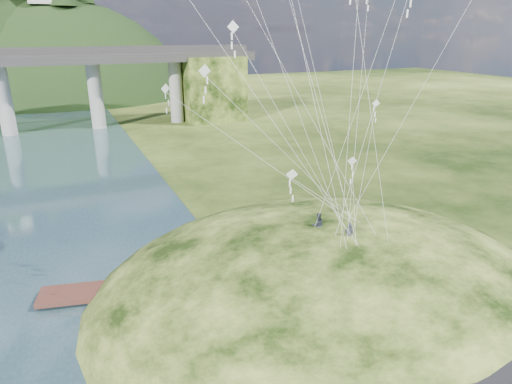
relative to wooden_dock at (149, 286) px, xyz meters
name	(u,v)px	position (x,y,z in m)	size (l,w,h in m)	color
ground	(236,334)	(4.03, -7.23, -0.48)	(320.00, 320.00, 0.00)	black
grass_hill	(327,308)	(12.03, -5.23, -1.98)	(36.00, 32.00, 13.00)	black
footpath	(449,375)	(11.49, -16.97, 1.61)	(22.29, 5.84, 0.83)	black
wooden_dock	(149,286)	(0.00, 0.00, 0.00)	(15.29, 5.42, 1.08)	#3E1F19
kite_flyers	(328,216)	(11.82, -4.97, 5.44)	(2.01, 3.01, 1.89)	#292D36
kite_swarm	(307,3)	(10.35, -3.61, 19.13)	(19.38, 16.06, 19.91)	silver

